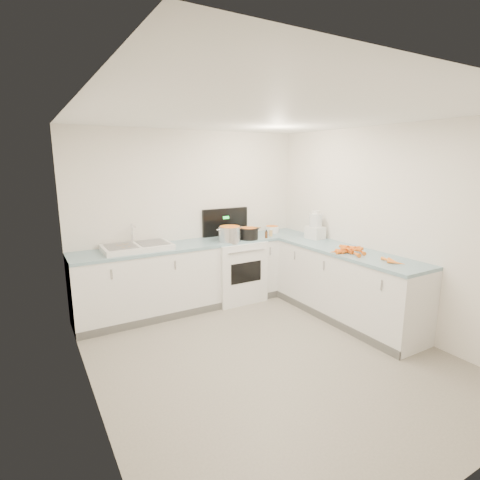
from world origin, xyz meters
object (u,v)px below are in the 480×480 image
extract_bottle (266,235)px  food_processor (315,227)px  mixing_bowl (272,229)px  spice_jar (271,233)px  steel_pot (230,235)px  black_pot (249,234)px  sink (137,247)px  stove (235,268)px

extract_bottle → food_processor: bearing=-32.6°
mixing_bowl → spice_jar: 0.30m
steel_pot → extract_bottle: (0.58, -0.08, -0.05)m
steel_pot → black_pot: steel_pot is taller
black_pot → mixing_bowl: (0.60, 0.26, -0.02)m
food_processor → sink: bearing=165.8°
steel_pot → sink: bearing=173.0°
steel_pot → extract_bottle: bearing=-7.9°
stove → mixing_bowl: (0.75, 0.10, 0.52)m
extract_bottle → food_processor: 0.73m
steel_pot → black_pot: 0.31m
mixing_bowl → sink: bearing=-177.8°
black_pot → steel_pot: bearing=177.6°
stove → black_pot: (0.15, -0.16, 0.54)m
mixing_bowl → extract_bottle: bearing=-135.8°
steel_pot → black_pot: bearing=-2.4°
sink → food_processor: 2.56m
steel_pot → spice_jar: size_ratio=3.37×
steel_pot → spice_jar: 0.73m
sink → mixing_bowl: bearing=2.2°
stove → sink: size_ratio=1.58×
stove → extract_bottle: (0.42, -0.22, 0.52)m
spice_jar → food_processor: 0.68m
sink → stove: bearing=-0.6°
food_processor → stove: bearing=149.2°
black_pot → sink: bearing=173.9°
food_processor → black_pot: bearing=152.4°
sink → food_processor: size_ratio=2.06×
sink → food_processor: (2.48, -0.63, 0.14)m
mixing_bowl → extract_bottle: (-0.33, -0.32, -0.00)m
black_pot → extract_bottle: (0.26, -0.07, -0.02)m
stove → steel_pot: bearing=-138.2°
sink → spice_jar: bearing=-4.1°
sink → mixing_bowl: sink is taller
mixing_bowl → spice_jar: (-0.19, -0.23, -0.00)m
steel_pot → mixing_bowl: bearing=15.0°
mixing_bowl → food_processor: bearing=-68.9°
sink → steel_pot: 1.30m
sink → spice_jar: 2.02m
extract_bottle → spice_jar: extract_bottle is taller
steel_pot → mixing_bowl: 0.94m
mixing_bowl → stove: bearing=-172.3°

